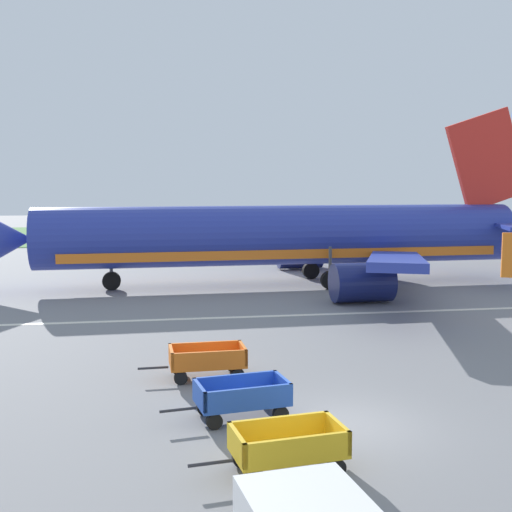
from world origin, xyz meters
name	(u,v)px	position (x,y,z in m)	size (l,w,h in m)	color
ground_plane	(345,424)	(0.00, 0.00, 0.00)	(220.00, 220.00, 0.00)	slate
grass_strip	(194,234)	(0.00, 63.40, 0.03)	(220.00, 28.00, 0.06)	#518442
apron_stripe	(260,316)	(0.00, 14.20, 0.01)	(120.00, 0.36, 0.01)	silver
airplane	(298,236)	(3.97, 23.51, 3.05)	(37.58, 30.29, 11.34)	#28389E
baggage_cart_nearest	(288,447)	(-2.15, -2.58, 0.60)	(3.62, 1.72, 1.07)	gold
baggage_cart_second_in_row	(241,397)	(-2.72, 0.91, 0.60)	(3.62, 1.76, 1.07)	#234CB2
baggage_cart_third_in_row	(207,360)	(-3.35, 4.78, 0.60)	(3.57, 1.48, 1.07)	orange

